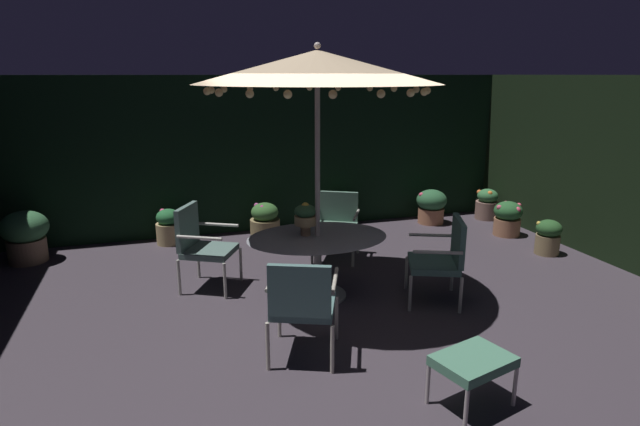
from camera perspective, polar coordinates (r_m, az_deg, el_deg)
The scene contains 19 objects.
ground_plane at distance 5.92m, azimuth 1.33°, elevation -10.09°, with size 8.62×6.82×0.02m, color #3C343C.
hedge_backdrop_rear at distance 8.61m, azimuth -5.56°, elevation 6.50°, with size 8.62×0.30×2.48m, color black.
hedge_backdrop_right at distance 7.87m, azimuth 31.55°, elevation 3.56°, with size 0.30×6.82×2.48m, color black.
patio_dining_table at distance 5.93m, azimuth -0.27°, elevation -3.99°, with size 1.60×1.21×0.73m.
patio_umbrella at distance 5.61m, azimuth -0.29°, elevation 15.59°, with size 2.61×2.61×2.81m.
centerpiece_planter at distance 5.85m, azimuth -1.60°, elevation -0.31°, with size 0.25×0.25×0.38m.
patio_chair_north at distance 5.98m, azimuth 13.30°, elevation -4.48°, with size 0.76×0.80×0.97m.
patio_chair_northeast at distance 7.26m, azimuth 1.87°, elevation -0.85°, with size 0.80×0.80×0.89m.
patio_chair_east at distance 6.34m, azimuth -12.87°, elevation -3.08°, with size 0.79×0.78×1.01m.
patio_chair_southeast at distance 4.63m, azimuth -1.94°, elevation -9.58°, with size 0.78×0.80×0.97m.
ottoman_footrest at distance 4.30m, azimuth 16.38°, elevation -15.42°, with size 0.67×0.56×0.42m.
potted_plant_back_center at distance 8.14m, azimuth -29.50°, elevation -2.05°, with size 0.62×0.62×0.71m.
potted_plant_left_near at distance 8.67m, azimuth 2.72°, elevation 0.40°, with size 0.46×0.46×0.62m.
potted_plant_front_corner at distance 8.11m, azimuth 23.64°, elevation -2.34°, with size 0.35×0.35×0.50m.
potted_plant_right_near at distance 8.20m, azimuth -6.04°, elevation -0.88°, with size 0.46×0.46×0.56m.
potted_plant_back_left at distance 9.71m, azimuth 17.76°, elevation 0.93°, with size 0.39×0.39×0.54m.
potted_plant_back_right at distance 8.81m, azimuth 19.80°, elevation -0.48°, with size 0.44×0.44×0.55m.
potted_plant_right_far at distance 8.20m, azimuth -16.18°, elevation -1.44°, with size 0.38×0.38×0.54m.
potted_plant_left_far at distance 9.17m, azimuth 12.06°, elevation 0.82°, with size 0.51×0.51×0.58m.
Camera 1 is at (-1.72, -5.08, 2.49)m, focal length 29.31 mm.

